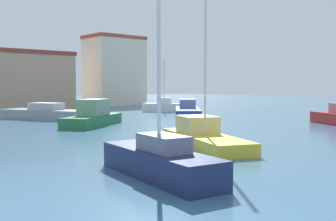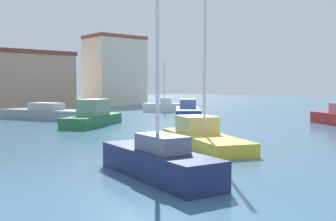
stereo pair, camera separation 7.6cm
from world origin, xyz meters
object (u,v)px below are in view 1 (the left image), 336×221
motorboat_blue_mid_harbor (188,112)px  motorboat_grey_far_right (46,113)px  motorboat_green_near_pier (93,116)px  sailboat_yellow_far_left (203,135)px  sailboat_white_distant_east (164,107)px  sailboat_navy_behind_lamppost (159,160)px

motorboat_blue_mid_harbor → motorboat_grey_far_right: size_ratio=0.84×
motorboat_green_near_pier → motorboat_blue_mid_harbor: (9.65, 0.07, -0.10)m
motorboat_green_near_pier → motorboat_blue_mid_harbor: motorboat_green_near_pier is taller
sailboat_yellow_far_left → sailboat_white_distant_east: size_ratio=1.39×
sailboat_navy_behind_lamppost → motorboat_green_near_pier: bearing=66.1°
motorboat_green_near_pier → motorboat_blue_mid_harbor: size_ratio=0.89×
sailboat_white_distant_east → motorboat_grey_far_right: sailboat_white_distant_east is taller
sailboat_yellow_far_left → motorboat_grey_far_right: size_ratio=0.93×
motorboat_green_near_pier → motorboat_blue_mid_harbor: bearing=0.4°
sailboat_yellow_far_left → sailboat_white_distant_east: bearing=53.7°
sailboat_yellow_far_left → motorboat_grey_far_right: sailboat_yellow_far_left is taller
sailboat_navy_behind_lamppost → motorboat_blue_mid_harbor: bearing=43.9°
sailboat_white_distant_east → motorboat_green_near_pier: 15.80m
motorboat_blue_mid_harbor → motorboat_grey_far_right: bearing=143.4°
sailboat_navy_behind_lamppost → motorboat_green_near_pier: (7.14, 16.09, 0.11)m
sailboat_white_distant_east → motorboat_grey_far_right: 13.94m
sailboat_white_distant_east → motorboat_grey_far_right: size_ratio=0.67×
sailboat_yellow_far_left → sailboat_white_distant_east: 25.09m
sailboat_white_distant_east → motorboat_grey_far_right: bearing=-177.8°
sailboat_navy_behind_lamppost → motorboat_green_near_pier: 17.61m
sailboat_yellow_far_left → motorboat_green_near_pier: bearing=84.4°
sailboat_navy_behind_lamppost → motorboat_blue_mid_harbor: sailboat_navy_behind_lamppost is taller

